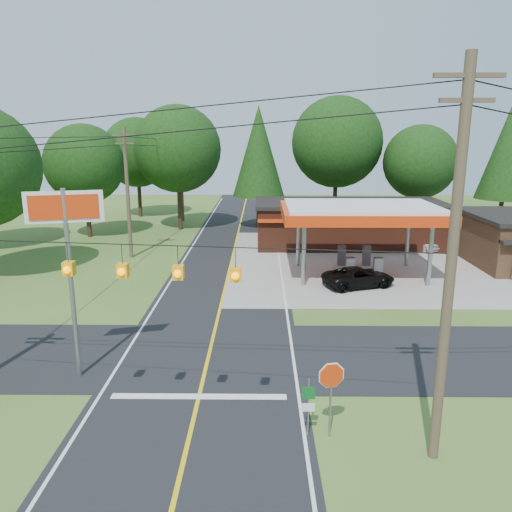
{
  "coord_description": "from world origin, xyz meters",
  "views": [
    {
      "loc": [
        2.3,
        -20.25,
        9.46
      ],
      "look_at": [
        2.0,
        7.0,
        2.8
      ],
      "focal_mm": 35.0,
      "sensor_mm": 36.0,
      "label": 1
    }
  ],
  "objects_px": {
    "suv_car": "(359,277)",
    "sedan_car": "(418,241)",
    "octagonal_stop_sign": "(331,381)",
    "gas_canopy": "(361,214)",
    "big_stop_sign": "(67,238)"
  },
  "relations": [
    {
      "from": "suv_car",
      "to": "sedan_car",
      "type": "relative_size",
      "value": 1.15
    },
    {
      "from": "sedan_car",
      "to": "octagonal_stop_sign",
      "type": "distance_m",
      "value": 29.22
    },
    {
      "from": "gas_canopy",
      "to": "sedan_car",
      "type": "height_order",
      "value": "gas_canopy"
    },
    {
      "from": "gas_canopy",
      "to": "big_stop_sign",
      "type": "distance_m",
      "value": 20.57
    },
    {
      "from": "suv_car",
      "to": "big_stop_sign",
      "type": "distance_m",
      "value": 18.92
    },
    {
      "from": "octagonal_stop_sign",
      "to": "suv_car",
      "type": "bearing_deg",
      "value": 76.18
    },
    {
      "from": "gas_canopy",
      "to": "octagonal_stop_sign",
      "type": "bearing_deg",
      "value": -103.31
    },
    {
      "from": "big_stop_sign",
      "to": "octagonal_stop_sign",
      "type": "xyz_separation_m",
      "value": [
        9.5,
        -4.0,
        -3.74
      ]
    },
    {
      "from": "gas_canopy",
      "to": "suv_car",
      "type": "relative_size",
      "value": 2.31
    },
    {
      "from": "sedan_car",
      "to": "big_stop_sign",
      "type": "xyz_separation_m",
      "value": [
        -20.56,
        -23.01,
        5.0
      ]
    },
    {
      "from": "gas_canopy",
      "to": "octagonal_stop_sign",
      "type": "relative_size",
      "value": 4.09
    },
    {
      "from": "suv_car",
      "to": "big_stop_sign",
      "type": "height_order",
      "value": "big_stop_sign"
    },
    {
      "from": "gas_canopy",
      "to": "sedan_car",
      "type": "relative_size",
      "value": 2.66
    },
    {
      "from": "big_stop_sign",
      "to": "gas_canopy",
      "type": "bearing_deg",
      "value": 46.99
    },
    {
      "from": "suv_car",
      "to": "octagonal_stop_sign",
      "type": "relative_size",
      "value": 1.77
    }
  ]
}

